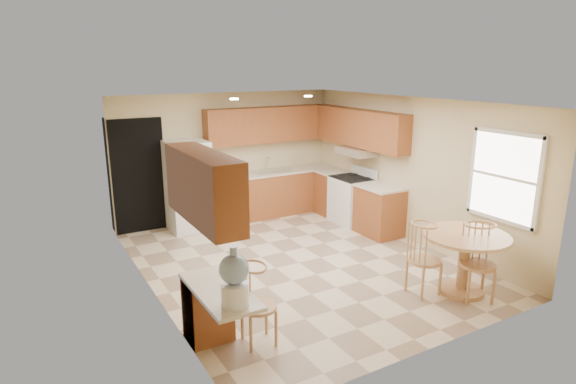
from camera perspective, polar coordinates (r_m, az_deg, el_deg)
floor at (r=7.65m, az=1.29°, el=-8.37°), size 5.50×5.50×0.00m
ceiling at (r=7.05m, az=1.41°, el=10.65°), size 4.50×5.50×0.02m
wall_back at (r=9.65m, az=-7.19°, el=4.21°), size 4.50×0.02×2.50m
wall_front at (r=5.21m, az=17.36°, el=-5.71°), size 4.50×0.02×2.50m
wall_left at (r=6.41m, az=-16.10°, el=-1.74°), size 0.02×5.50×2.50m
wall_right at (r=8.61m, az=14.27°, el=2.56°), size 0.02×5.50×2.50m
doorway at (r=9.16m, az=-17.24°, el=1.79°), size 0.90×0.02×2.10m
base_cab_back at (r=9.93m, az=-1.71°, el=-0.20°), size 2.75×0.60×0.87m
counter_back at (r=9.82m, az=-1.73°, el=2.37°), size 2.75×0.63×0.04m
base_cab_right_a at (r=9.99m, az=5.35°, el=-0.16°), size 0.60×0.59×0.87m
counter_right_a at (r=9.89m, az=5.42°, el=2.39°), size 0.63×0.59×0.04m
base_cab_right_b at (r=8.90m, az=10.76°, el=-2.27°), size 0.60×0.80×0.87m
counter_right_b at (r=8.77m, az=10.90°, el=0.57°), size 0.63×0.80×0.04m
upper_cab_back at (r=9.78m, az=-2.15°, el=8.01°), size 2.75×0.33×0.70m
upper_cab_right at (r=9.29m, az=8.56°, el=7.50°), size 0.33×2.42×0.70m
upper_cab_left at (r=4.82m, az=-9.98°, el=0.59°), size 0.33×1.40×0.70m
sink at (r=9.81m, az=-1.86°, el=2.48°), size 0.78×0.44×0.01m
range_hood at (r=9.28m, az=8.16°, el=4.82°), size 0.50×0.76×0.14m
desk_pedestal at (r=5.63m, az=-9.47°, el=-13.52°), size 0.48×0.42×0.72m
desk_top at (r=5.14m, az=-8.12°, el=-11.50°), size 0.50×1.20×0.04m
window at (r=7.36m, az=24.27°, el=1.64°), size 0.06×1.12×1.30m
can_light_a at (r=7.88m, az=-6.40°, el=10.91°), size 0.14×0.14×0.02m
can_light_b at (r=8.54m, az=2.40°, el=11.29°), size 0.14×0.14×0.02m
refrigerator at (r=9.09m, az=-11.75°, el=0.69°), size 0.74×0.72×1.67m
stove at (r=9.45m, az=7.59°, el=-0.90°), size 0.65×0.76×1.09m
dining_table at (r=6.92m, az=20.19°, el=-7.00°), size 1.13×1.13×0.84m
chair_table_a at (r=6.66m, az=16.54°, el=-7.02°), size 0.44×0.57×1.00m
chair_table_b at (r=6.71m, az=22.34°, el=-7.22°), size 0.45×0.52×1.02m
chair_desk at (r=5.32m, az=-3.10°, el=-12.64°), size 0.41×0.53×0.93m
water_crock at (r=4.68m, az=-6.37°, el=-10.23°), size 0.29×0.29×0.60m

